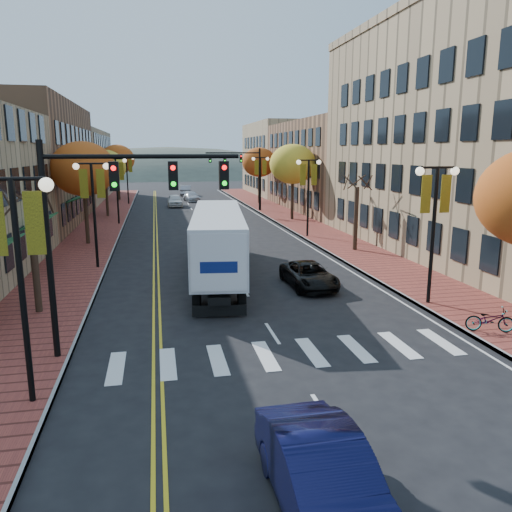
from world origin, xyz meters
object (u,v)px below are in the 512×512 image
black_suv (309,275)px  bicycle (490,320)px  navy_sedan (324,480)px  semi_truck (218,238)px

black_suv → bicycle: bearing=-60.9°
navy_sedan → black_suv: bearing=72.4°
black_suv → bicycle: size_ratio=2.58×
black_suv → semi_truck: bearing=143.3°
semi_truck → bicycle: 13.86m
black_suv → navy_sedan: bearing=-107.7°
semi_truck → black_suv: (4.17, -2.96, -1.53)m
navy_sedan → bicycle: navy_sedan is taller
black_suv → bicycle: (4.54, -7.72, -0.02)m
semi_truck → bicycle: semi_truck is taller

